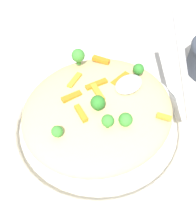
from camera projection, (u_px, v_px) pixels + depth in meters
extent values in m
plane|color=beige|center=(98.00, 131.00, 0.51)|extent=(2.40, 2.40, 0.00)
cylinder|color=white|center=(98.00, 127.00, 0.50)|extent=(0.32, 0.32, 0.02)
torus|color=white|center=(98.00, 121.00, 0.49)|extent=(0.34, 0.34, 0.02)
torus|color=black|center=(98.00, 120.00, 0.49)|extent=(0.33, 0.33, 0.00)
ellipsoid|color=#D1BA7A|center=(98.00, 109.00, 0.46)|extent=(0.28, 0.26, 0.06)
cube|color=orange|center=(164.00, 117.00, 0.42)|extent=(0.02, 0.03, 0.01)
cube|color=orange|center=(120.00, 79.00, 0.47)|extent=(0.04, 0.01, 0.01)
cube|color=orange|center=(98.00, 92.00, 0.44)|extent=(0.02, 0.04, 0.01)
cube|color=orange|center=(81.00, 113.00, 0.41)|extent=(0.02, 0.04, 0.01)
cube|color=orange|center=(96.00, 84.00, 0.45)|extent=(0.04, 0.02, 0.01)
cube|color=orange|center=(72.00, 97.00, 0.44)|extent=(0.04, 0.02, 0.01)
cube|color=orange|center=(101.00, 60.00, 0.50)|extent=(0.02, 0.04, 0.01)
cube|color=orange|center=(76.00, 80.00, 0.46)|extent=(0.04, 0.02, 0.01)
cylinder|color=#377928|center=(58.00, 135.00, 0.39)|extent=(0.01, 0.01, 0.01)
sphere|color=#3D8E33|center=(57.00, 131.00, 0.39)|extent=(0.02, 0.02, 0.02)
cylinder|color=#377928|center=(108.00, 125.00, 0.40)|extent=(0.01, 0.01, 0.01)
sphere|color=#3D8E33|center=(108.00, 121.00, 0.39)|extent=(0.02, 0.02, 0.02)
cylinder|color=#296820|center=(138.00, 73.00, 0.48)|extent=(0.01, 0.01, 0.01)
sphere|color=#2D7A28|center=(138.00, 69.00, 0.47)|extent=(0.02, 0.02, 0.02)
cylinder|color=#296820|center=(98.00, 108.00, 0.42)|extent=(0.01, 0.01, 0.01)
sphere|color=#2D7A28|center=(98.00, 103.00, 0.41)|extent=(0.02, 0.02, 0.02)
cylinder|color=#377928|center=(125.00, 124.00, 0.40)|extent=(0.01, 0.01, 0.01)
sphere|color=#3D8E33|center=(126.00, 120.00, 0.40)|extent=(0.02, 0.02, 0.02)
cylinder|color=#377928|center=(79.00, 61.00, 0.50)|extent=(0.01, 0.01, 0.01)
sphere|color=#3D8E33|center=(78.00, 55.00, 0.49)|extent=(0.03, 0.03, 0.03)
ellipsoid|color=#B7B7BC|center=(129.00, 84.00, 0.45)|extent=(0.06, 0.04, 0.02)
cylinder|color=#B7B7BC|center=(183.00, 63.00, 0.42)|extent=(0.12, 0.14, 0.10)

